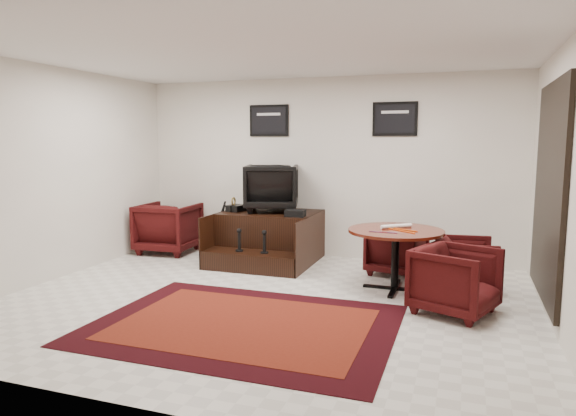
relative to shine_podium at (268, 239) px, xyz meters
The scene contains 16 objects.
ground 2.03m from the shine_podium, 69.98° to the right, with size 6.00×6.00×0.00m, color white.
room_shell 2.52m from the shine_podium, 58.12° to the right, with size 6.02×5.02×2.81m.
area_rug 2.79m from the shine_podium, 73.81° to the right, with size 2.98×2.23×0.01m.
shine_podium is the anchor object (origin of this frame).
shine_chair 0.82m from the shine_podium, 90.00° to the left, with size 0.78×0.73×0.81m, color black.
shoes_pair 0.69m from the shine_podium, behind, with size 0.27×0.30×0.10m.
polish_kit 0.73m from the shine_podium, 26.63° to the right, with size 0.28×0.19×0.10m, color black.
umbrella_black 0.83m from the shine_podium, behind, with size 0.34×0.13×0.90m, color black, non-canonical shape.
umbrella_hooked 0.86m from the shine_podium, behind, with size 0.35×0.13×0.93m, color black, non-canonical shape.
armchair_side 1.78m from the shine_podium, behind, with size 0.88×0.82×0.90m, color black.
meeting_table 2.26m from the shine_podium, 24.51° to the right, with size 1.16×1.16×0.76m.
table_chair_back 1.96m from the shine_podium, ahead, with size 0.71×0.66×0.73m, color black.
table_chair_window 2.92m from the shine_podium, 11.87° to the right, with size 0.69×0.64×0.71m, color black.
table_chair_corner 3.19m from the shine_podium, 30.04° to the right, with size 0.77×0.72×0.79m, color black.
paper_roll 2.23m from the shine_podium, 22.18° to the right, with size 0.05×0.05×0.42m, color white.
table_clutter 2.33m from the shine_podium, 25.96° to the right, with size 0.55×0.39×0.01m.
Camera 1 is at (2.13, -5.31, 1.84)m, focal length 32.00 mm.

